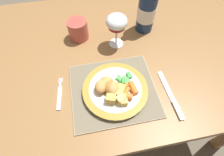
{
  "coord_description": "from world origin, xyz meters",
  "views": [
    {
      "loc": [
        -0.06,
        -0.51,
        1.3
      ],
      "look_at": [
        0.01,
        -0.17,
        0.78
      ],
      "focal_mm": 28.0,
      "sensor_mm": 36.0,
      "label": 1
    }
  ],
  "objects_px": {
    "fork": "(60,96)",
    "dinner_plate": "(115,90)",
    "drinking_cup": "(78,29)",
    "bottle": "(147,8)",
    "table_knife": "(172,98)",
    "wine_glass": "(117,23)",
    "dining_table": "(104,62)"
  },
  "relations": [
    {
      "from": "dinner_plate",
      "to": "dining_table",
      "type": "bearing_deg",
      "value": 92.68
    },
    {
      "from": "fork",
      "to": "table_knife",
      "type": "height_order",
      "value": "table_knife"
    },
    {
      "from": "dining_table",
      "to": "fork",
      "type": "distance_m",
      "value": 0.28
    },
    {
      "from": "dinner_plate",
      "to": "bottle",
      "type": "relative_size",
      "value": 0.77
    },
    {
      "from": "dinner_plate",
      "to": "drinking_cup",
      "type": "xyz_separation_m",
      "value": [
        -0.1,
        0.31,
        0.03
      ]
    },
    {
      "from": "dinner_plate",
      "to": "wine_glass",
      "type": "relative_size",
      "value": 1.58
    },
    {
      "from": "dinner_plate",
      "to": "table_knife",
      "type": "distance_m",
      "value": 0.21
    },
    {
      "from": "dining_table",
      "to": "table_knife",
      "type": "height_order",
      "value": "table_knife"
    },
    {
      "from": "fork",
      "to": "drinking_cup",
      "type": "distance_m",
      "value": 0.31
    },
    {
      "from": "dining_table",
      "to": "bottle",
      "type": "height_order",
      "value": "bottle"
    },
    {
      "from": "dining_table",
      "to": "fork",
      "type": "height_order",
      "value": "fork"
    },
    {
      "from": "dining_table",
      "to": "drinking_cup",
      "type": "distance_m",
      "value": 0.19
    },
    {
      "from": "table_knife",
      "to": "wine_glass",
      "type": "relative_size",
      "value": 1.37
    },
    {
      "from": "dinner_plate",
      "to": "table_knife",
      "type": "bearing_deg",
      "value": -18.98
    },
    {
      "from": "fork",
      "to": "table_knife",
      "type": "distance_m",
      "value": 0.4
    },
    {
      "from": "dinner_plate",
      "to": "table_knife",
      "type": "relative_size",
      "value": 1.15
    },
    {
      "from": "dinner_plate",
      "to": "fork",
      "type": "relative_size",
      "value": 1.78
    },
    {
      "from": "fork",
      "to": "wine_glass",
      "type": "relative_size",
      "value": 0.89
    },
    {
      "from": "table_knife",
      "to": "bottle",
      "type": "xyz_separation_m",
      "value": [
        0.01,
        0.38,
        0.11
      ]
    },
    {
      "from": "fork",
      "to": "drinking_cup",
      "type": "height_order",
      "value": "drinking_cup"
    },
    {
      "from": "fork",
      "to": "dinner_plate",
      "type": "bearing_deg",
      "value": -6.26
    },
    {
      "from": "dinner_plate",
      "to": "wine_glass",
      "type": "height_order",
      "value": "wine_glass"
    },
    {
      "from": "dining_table",
      "to": "drinking_cup",
      "type": "bearing_deg",
      "value": 132.16
    },
    {
      "from": "bottle",
      "to": "drinking_cup",
      "type": "distance_m",
      "value": 0.31
    },
    {
      "from": "bottle",
      "to": "drinking_cup",
      "type": "relative_size",
      "value": 3.48
    },
    {
      "from": "fork",
      "to": "drinking_cup",
      "type": "relative_size",
      "value": 1.52
    },
    {
      "from": "wine_glass",
      "to": "bottle",
      "type": "height_order",
      "value": "bottle"
    },
    {
      "from": "fork",
      "to": "wine_glass",
      "type": "bearing_deg",
      "value": 40.36
    },
    {
      "from": "bottle",
      "to": "drinking_cup",
      "type": "height_order",
      "value": "bottle"
    },
    {
      "from": "fork",
      "to": "drinking_cup",
      "type": "bearing_deg",
      "value": 71.24
    },
    {
      "from": "dinner_plate",
      "to": "bottle",
      "type": "height_order",
      "value": "bottle"
    },
    {
      "from": "drinking_cup",
      "to": "table_knife",
      "type": "bearing_deg",
      "value": -52.02
    }
  ]
}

